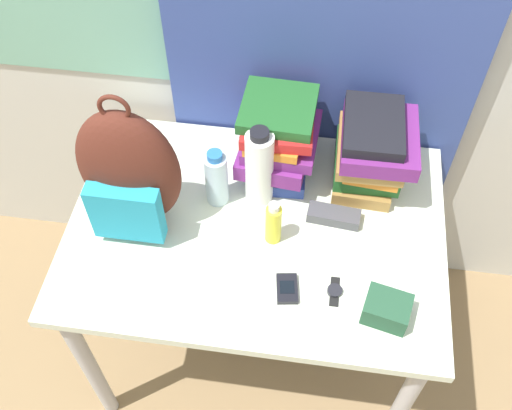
# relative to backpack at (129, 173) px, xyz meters

# --- Properties ---
(desk) EXTENTS (1.07, 0.76, 0.77)m
(desk) POSITION_rel_backpack_xyz_m (0.34, 0.02, -0.30)
(desk) COLOR silver
(desk) RESTS_ON ground_plane
(backpack) EXTENTS (0.28, 0.18, 0.46)m
(backpack) POSITION_rel_backpack_xyz_m (0.00, 0.00, 0.00)
(backpack) COLOR #512319
(backpack) RESTS_ON desk
(book_stack_left) EXTENTS (0.23, 0.28, 0.26)m
(book_stack_left) POSITION_rel_backpack_xyz_m (0.37, 0.24, -0.06)
(book_stack_left) COLOR navy
(book_stack_left) RESTS_ON desk
(book_stack_center) EXTENTS (0.22, 0.27, 0.24)m
(book_stack_center) POSITION_rel_backpack_xyz_m (0.64, 0.24, -0.08)
(book_stack_center) COLOR olive
(book_stack_center) RESTS_ON desk
(water_bottle) EXTENTS (0.07, 0.07, 0.20)m
(water_bottle) POSITION_rel_backpack_xyz_m (0.21, 0.10, -0.10)
(water_bottle) COLOR silver
(water_bottle) RESTS_ON desk
(sports_bottle) EXTENTS (0.08, 0.08, 0.27)m
(sports_bottle) POSITION_rel_backpack_xyz_m (0.33, 0.13, -0.07)
(sports_bottle) COLOR white
(sports_bottle) RESTS_ON desk
(sunscreen_bottle) EXTENTS (0.04, 0.04, 0.15)m
(sunscreen_bottle) POSITION_rel_backpack_xyz_m (0.39, -0.02, -0.13)
(sunscreen_bottle) COLOR yellow
(sunscreen_bottle) RESTS_ON desk
(cell_phone) EXTENTS (0.07, 0.09, 0.02)m
(cell_phone) POSITION_rel_backpack_xyz_m (0.45, -0.18, -0.19)
(cell_phone) COLOR black
(cell_phone) RESTS_ON desk
(sunglasses_case) EXTENTS (0.15, 0.07, 0.04)m
(sunglasses_case) POSITION_rel_backpack_xyz_m (0.55, 0.07, -0.18)
(sunglasses_case) COLOR #47474C
(sunglasses_case) RESTS_ON desk
(camera_pouch) EXTENTS (0.13, 0.11, 0.07)m
(camera_pouch) POSITION_rel_backpack_xyz_m (0.70, -0.22, -0.16)
(camera_pouch) COLOR #234C33
(camera_pouch) RESTS_ON desk
(wristwatch) EXTENTS (0.04, 0.09, 0.01)m
(wristwatch) POSITION_rel_backpack_xyz_m (0.57, -0.17, -0.19)
(wristwatch) COLOR black
(wristwatch) RESTS_ON desk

